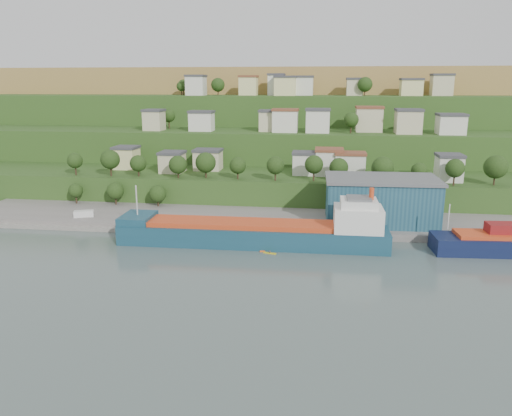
% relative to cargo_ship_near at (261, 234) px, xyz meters
% --- Properties ---
extents(ground, '(500.00, 500.00, 0.00)m').
position_rel_cargo_ship_near_xyz_m(ground, '(-1.66, -7.83, -2.81)').
color(ground, '#4A5A55').
rests_on(ground, ground).
extents(quay, '(220.00, 26.00, 4.00)m').
position_rel_cargo_ship_near_xyz_m(quay, '(18.34, 20.17, -2.81)').
color(quay, slate).
rests_on(quay, ground).
extents(pebble_beach, '(40.00, 18.00, 2.40)m').
position_rel_cargo_ship_near_xyz_m(pebble_beach, '(-56.66, 14.17, -2.81)').
color(pebble_beach, slate).
rests_on(pebble_beach, ground).
extents(hillside, '(360.00, 211.16, 96.00)m').
position_rel_cargo_ship_near_xyz_m(hillside, '(-1.64, 160.87, -2.72)').
color(hillside, '#284719').
rests_on(hillside, ground).
extents(cargo_ship_near, '(68.52, 11.50, 17.59)m').
position_rel_cargo_ship_near_xyz_m(cargo_ship_near, '(0.00, 0.00, 0.00)').
color(cargo_ship_near, '#133B4A').
rests_on(cargo_ship_near, ground).
extents(warehouse, '(31.44, 19.73, 12.80)m').
position_rel_cargo_ship_near_xyz_m(warehouse, '(31.58, 19.22, 5.63)').
color(warehouse, navy).
rests_on(warehouse, quay).
extents(caravan, '(6.05, 4.16, 2.61)m').
position_rel_cargo_ship_near_xyz_m(caravan, '(-54.27, 13.24, -0.30)').
color(caravan, silver).
rests_on(caravan, pebble_beach).
extents(dinghy, '(3.81, 2.69, 0.71)m').
position_rel_cargo_ship_near_xyz_m(dinghy, '(-46.19, 12.05, -1.25)').
color(dinghy, silver).
rests_on(dinghy, pebble_beach).
extents(kayak_orange, '(3.59, 1.69, 0.89)m').
position_rel_cargo_ship_near_xyz_m(kayak_orange, '(2.11, -4.88, -2.55)').
color(kayak_orange, '#FF6016').
rests_on(kayak_orange, ground).
extents(kayak_yellow, '(3.20, 1.38, 0.79)m').
position_rel_cargo_ship_near_xyz_m(kayak_yellow, '(3.01, -6.49, -2.57)').
color(kayak_yellow, gold).
rests_on(kayak_yellow, ground).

